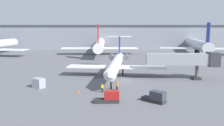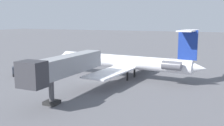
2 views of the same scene
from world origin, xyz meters
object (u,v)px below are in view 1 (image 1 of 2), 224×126
(baggage_tug_lead, at_px, (156,97))
(cargo_container_uld, at_px, (39,83))
(ground_crew_marshaller, at_px, (102,88))
(regional_jet, at_px, (116,63))
(ground_crew_loader, at_px, (117,86))
(jet_bridge, at_px, (187,60))
(parked_airliner_centre, at_px, (100,45))
(parked_airliner_east_mid, at_px, (198,45))
(baggage_tug_trailing, at_px, (109,97))
(traffic_cone_near, at_px, (78,91))

(baggage_tug_lead, xyz_separation_m, cargo_container_uld, (-22.07, 8.83, 0.14))
(ground_crew_marshaller, bearing_deg, baggage_tug_lead, -31.92)
(baggage_tug_lead, bearing_deg, cargo_container_uld, 158.20)
(regional_jet, height_order, ground_crew_loader, regional_jet)
(jet_bridge, relative_size, parked_airliner_centre, 0.42)
(cargo_container_uld, relative_size, parked_airliner_east_mid, 0.07)
(regional_jet, height_order, parked_airliner_east_mid, parked_airliner_east_mid)
(parked_airliner_centre, xyz_separation_m, parked_airliner_east_mid, (42.76, -0.60, 0.18))
(regional_jet, distance_m, baggage_tug_lead, 21.49)
(regional_jet, height_order, ground_crew_marshaller, regional_jet)
(ground_crew_loader, distance_m, baggage_tug_trailing, 7.36)
(baggage_tug_lead, bearing_deg, parked_airliner_east_mid, 65.70)
(ground_crew_loader, relative_size, parked_airliner_centre, 0.04)
(cargo_container_uld, bearing_deg, baggage_tug_lead, -21.80)
(ground_crew_marshaller, xyz_separation_m, traffic_cone_near, (-4.60, -0.06, -0.58))
(parked_airliner_centre, bearing_deg, baggage_tug_lead, -78.43)
(parked_airliner_centre, bearing_deg, cargo_container_uld, -98.66)
(regional_jet, xyz_separation_m, traffic_cone_near, (-7.27, -14.82, -3.01))
(regional_jet, xyz_separation_m, ground_crew_marshaller, (-2.67, -14.76, -2.43))
(ground_crew_loader, relative_size, parked_airliner_east_mid, 0.04)
(jet_bridge, relative_size, baggage_tug_lead, 4.22)
(regional_jet, relative_size, parked_airliner_east_mid, 0.80)
(jet_bridge, height_order, cargo_container_uld, jet_bridge)
(ground_crew_marshaller, distance_m, parked_airliner_centre, 60.23)
(parked_airliner_centre, bearing_deg, jet_bridge, -64.44)
(jet_bridge, bearing_deg, regional_jet, 167.58)
(cargo_container_uld, bearing_deg, baggage_tug_trailing, -31.89)
(baggage_tug_lead, bearing_deg, parked_airliner_centre, 101.57)
(baggage_tug_lead, xyz_separation_m, parked_airliner_centre, (-13.42, 65.60, 3.41))
(baggage_tug_trailing, bearing_deg, traffic_cone_near, 136.47)
(traffic_cone_near, distance_m, parked_airliner_centre, 60.17)
(baggage_tug_trailing, relative_size, traffic_cone_near, 7.41)
(cargo_container_uld, xyz_separation_m, parked_airliner_east_mid, (51.41, 56.16, 3.46))
(ground_crew_marshaller, distance_m, baggage_tug_lead, 10.63)
(baggage_tug_lead, distance_m, baggage_tug_trailing, 7.57)
(jet_bridge, xyz_separation_m, traffic_cone_near, (-23.54, -11.24, -4.40))
(jet_bridge, distance_m, baggage_tug_trailing, 24.68)
(parked_airliner_east_mid, bearing_deg, baggage_tug_trailing, -119.52)
(regional_jet, height_order, cargo_container_uld, regional_jet)
(ground_crew_marshaller, distance_m, ground_crew_loader, 3.10)
(ground_crew_loader, height_order, traffic_cone_near, ground_crew_loader)
(baggage_tug_lead, bearing_deg, traffic_cone_near, 157.81)
(jet_bridge, distance_m, cargo_container_uld, 33.16)
(ground_crew_marshaller, relative_size, traffic_cone_near, 3.07)
(parked_airliner_centre, height_order, parked_airliner_east_mid, parked_airliner_east_mid)
(ground_crew_loader, distance_m, cargo_container_uld, 15.89)
(regional_jet, height_order, traffic_cone_near, regional_jet)
(cargo_container_uld, bearing_deg, regional_jet, 36.32)
(ground_crew_loader, distance_m, parked_airliner_centre, 59.07)
(regional_jet, xyz_separation_m, parked_airliner_centre, (-7.07, 45.22, 0.97))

